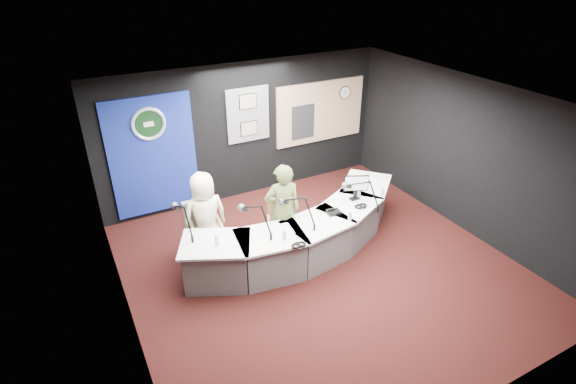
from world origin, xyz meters
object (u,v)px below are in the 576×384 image
armchair_left (207,232)px  person_man (205,216)px  person_woman (283,211)px  armchair_right (283,228)px  broadcast_desk (303,233)px

armchair_left → person_man: (0.00, 0.00, 0.31)m
person_woman → armchair_left: bearing=-12.1°
person_man → person_woman: person_woman is taller
person_woman → person_man: bearing=-12.1°
armchair_right → broadcast_desk: bearing=-0.8°
broadcast_desk → armchair_left: 1.62m
armchair_left → person_woman: (1.17, -0.53, 0.37)m
broadcast_desk → armchair_left: (-1.48, 0.67, 0.09)m
armchair_left → person_woman: bearing=-17.8°
armchair_right → person_woman: person_woman is taller
broadcast_desk → person_woman: size_ratio=2.68×
armchair_right → person_woman: bearing=-111.6°
armchair_left → person_woman: size_ratio=0.56×
person_man → broadcast_desk: bearing=151.8°
broadcast_desk → person_man: bearing=155.6°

